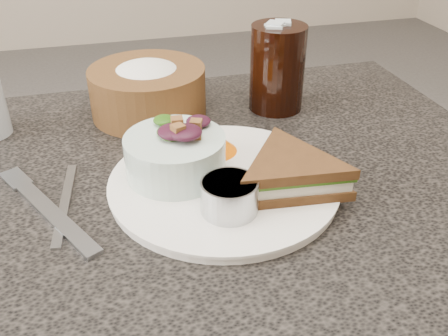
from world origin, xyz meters
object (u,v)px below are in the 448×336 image
sandwich (290,173)px  cola_glass (277,65)px  bread_basket (147,83)px  dinner_plate (224,183)px  dressing_ramekin (229,197)px  salad_bowl (175,149)px

sandwich → cola_glass: (0.07, 0.26, 0.04)m
sandwich → bread_basket: size_ratio=0.87×
dinner_plate → bread_basket: (-0.06, 0.25, 0.05)m
dressing_ramekin → dinner_plate: bearing=80.3°
cola_glass → dressing_ramekin: bearing=-119.6°
dinner_plate → sandwich: bearing=-28.5°
bread_basket → cola_glass: size_ratio=1.23×
dinner_plate → bread_basket: bearing=104.4°
salad_bowl → cola_glass: (0.21, 0.19, 0.03)m
dinner_plate → salad_bowl: bearing=153.1°
dinner_plate → sandwich: 0.09m
sandwich → salad_bowl: salad_bowl is taller
sandwich → cola_glass: cola_glass is taller
dinner_plate → dressing_ramekin: (-0.01, -0.07, 0.03)m
cola_glass → bread_basket: bearing=171.4°
dressing_ramekin → bread_basket: bread_basket is taller
cola_glass → dinner_plate: bearing=-124.6°
sandwich → salad_bowl: bearing=157.5°
sandwich → dressing_ramekin: 0.09m
bread_basket → salad_bowl: bearing=-88.4°
dinner_plate → dressing_ramekin: size_ratio=4.35×
salad_bowl → cola_glass: bearing=42.1°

